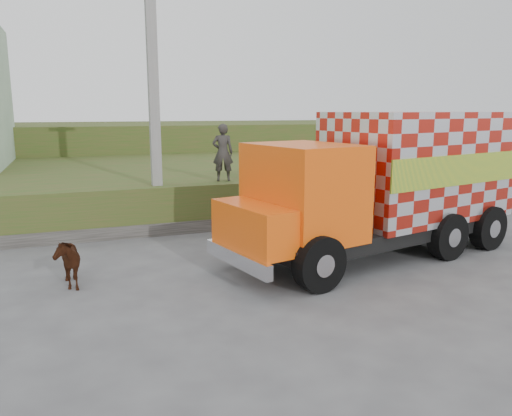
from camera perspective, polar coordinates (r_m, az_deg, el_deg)
name	(u,v)px	position (r m, az deg, el deg)	size (l,w,h in m)	color
ground	(233,270)	(12.19, -2.68, -7.14)	(120.00, 120.00, 0.00)	#474749
embankment	(160,184)	(21.54, -10.90, 2.72)	(40.00, 12.00, 1.50)	#30511B
embankment_far	(127,147)	(33.30, -14.49, 6.76)	(40.00, 12.00, 3.00)	#30511B
retaining_strip	(128,231)	(15.73, -14.42, -2.54)	(16.00, 0.50, 0.40)	#595651
utility_pole	(154,102)	(15.83, -11.59, 11.82)	(1.20, 0.30, 8.00)	gray
cargo_truck	(388,182)	(13.69, 14.89, 2.87)	(8.83, 4.46, 3.77)	black
cow	(65,261)	(11.77, -20.98, -5.63)	(0.62, 1.36, 1.15)	black
pedestrian	(223,153)	(16.58, -3.82, 6.34)	(0.69, 0.45, 1.89)	#2F2C2A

